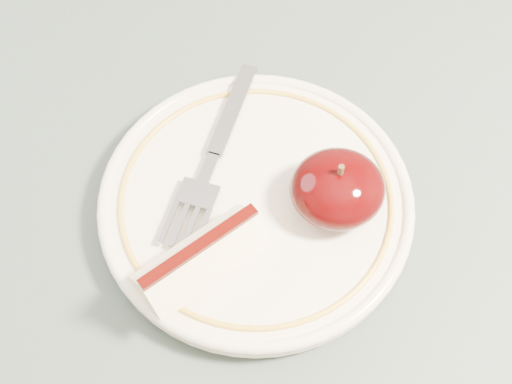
{
  "coord_description": "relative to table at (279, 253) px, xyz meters",
  "views": [
    {
      "loc": [
        -0.05,
        -0.25,
        1.2
      ],
      "look_at": [
        -0.02,
        -0.01,
        0.78
      ],
      "focal_mm": 50.0,
      "sensor_mm": 36.0,
      "label": 1
    }
  ],
  "objects": [
    {
      "name": "apple_half",
      "position": [
        0.03,
        -0.02,
        0.13
      ],
      "size": [
        0.06,
        0.06,
        0.05
      ],
      "color": "black",
      "rests_on": "plate"
    },
    {
      "name": "plate",
      "position": [
        -0.02,
        -0.01,
        0.1
      ],
      "size": [
        0.22,
        0.22,
        0.02
      ],
      "color": "#EEE5C8",
      "rests_on": "table"
    },
    {
      "name": "fork",
      "position": [
        -0.05,
        0.03,
        0.11
      ],
      "size": [
        0.09,
        0.16,
        0.0
      ],
      "rotation": [
        0.0,
        0.0,
        1.14
      ],
      "color": "gray",
      "rests_on": "plate"
    },
    {
      "name": "table",
      "position": [
        0.0,
        0.0,
        0.0
      ],
      "size": [
        0.9,
        0.9,
        0.75
      ],
      "color": "brown",
      "rests_on": "ground"
    },
    {
      "name": "apple_wedge",
      "position": [
        -0.06,
        -0.06,
        0.12
      ],
      "size": [
        0.09,
        0.08,
        0.04
      ],
      "rotation": [
        0.0,
        0.0,
        0.53
      ],
      "color": "#FFEFBB",
      "rests_on": "plate"
    }
  ]
}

